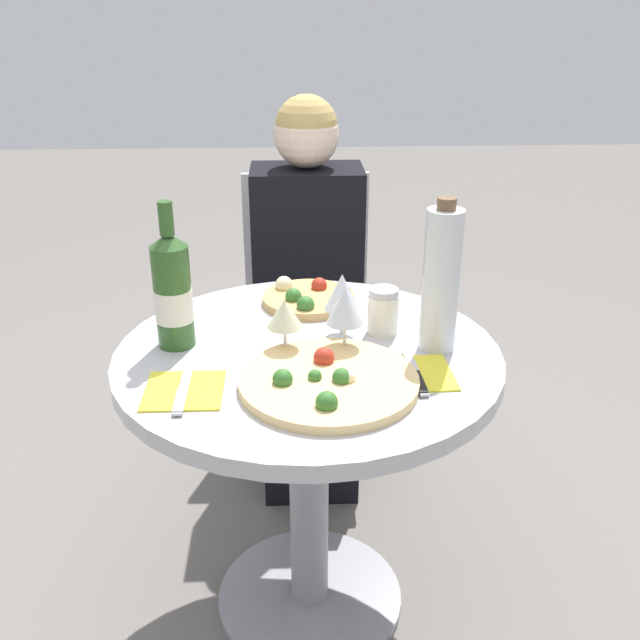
{
  "coord_description": "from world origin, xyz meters",
  "views": [
    {
      "loc": [
        -0.04,
        -1.36,
        1.41
      ],
      "look_at": [
        0.02,
        -0.06,
        0.81
      ],
      "focal_mm": 40.0,
      "sensor_mm": 36.0,
      "label": 1
    }
  ],
  "objects": [
    {
      "name": "ground_plane",
      "position": [
        0.0,
        0.0,
        0.0
      ],
      "size": [
        12.0,
        12.0,
        0.0
      ],
      "primitive_type": "plane",
      "color": "slate",
      "rests_on": "ground"
    },
    {
      "name": "dining_table",
      "position": [
        0.0,
        0.0,
        0.54
      ],
      "size": [
        0.83,
        0.83,
        0.71
      ],
      "color": "gray",
      "rests_on": "ground_plane"
    },
    {
      "name": "chair_behind_diner",
      "position": [
        0.02,
        0.77,
        0.43
      ],
      "size": [
        0.41,
        0.41,
        0.89
      ],
      "rotation": [
        0.0,
        0.0,
        3.14
      ],
      "color": "silver",
      "rests_on": "ground_plane"
    },
    {
      "name": "seated_diner",
      "position": [
        0.02,
        0.63,
        0.53
      ],
      "size": [
        0.33,
        0.44,
        1.16
      ],
      "rotation": [
        0.0,
        0.0,
        3.14
      ],
      "color": "black",
      "rests_on": "ground_plane"
    },
    {
      "name": "pizza_large",
      "position": [
        0.03,
        -0.16,
        0.73
      ],
      "size": [
        0.35,
        0.35,
        0.05
      ],
      "color": "#E5C17F",
      "rests_on": "dining_table"
    },
    {
      "name": "pizza_small_far",
      "position": [
        0.01,
        0.26,
        0.73
      ],
      "size": [
        0.23,
        0.23,
        0.05
      ],
      "color": "tan",
      "rests_on": "dining_table"
    },
    {
      "name": "wine_bottle",
      "position": [
        -0.28,
        0.04,
        0.84
      ],
      "size": [
        0.08,
        0.08,
        0.32
      ],
      "color": "#2D5623",
      "rests_on": "dining_table"
    },
    {
      "name": "tall_carafe",
      "position": [
        0.28,
        0.0,
        0.87
      ],
      "size": [
        0.08,
        0.08,
        0.33
      ],
      "color": "silver",
      "rests_on": "dining_table"
    },
    {
      "name": "sugar_shaker",
      "position": [
        0.17,
        0.08,
        0.77
      ],
      "size": [
        0.07,
        0.07,
        0.11
      ],
      "color": "silver",
      "rests_on": "dining_table"
    },
    {
      "name": "wine_glass_front_left",
      "position": [
        -0.05,
        -0.02,
        0.81
      ],
      "size": [
        0.07,
        0.07,
        0.13
      ],
      "color": "silver",
      "rests_on": "dining_table"
    },
    {
      "name": "wine_glass_front_right",
      "position": [
        0.08,
        -0.02,
        0.82
      ],
      "size": [
        0.08,
        0.08,
        0.15
      ],
      "color": "silver",
      "rests_on": "dining_table"
    },
    {
      "name": "wine_glass_back_right",
      "position": [
        0.08,
        0.07,
        0.82
      ],
      "size": [
        0.08,
        0.08,
        0.15
      ],
      "color": "silver",
      "rests_on": "dining_table"
    },
    {
      "name": "place_setting_left",
      "position": [
        -0.24,
        -0.17,
        0.72
      ],
      "size": [
        0.15,
        0.19,
        0.01
      ],
      "color": "yellow",
      "rests_on": "dining_table"
    },
    {
      "name": "place_setting_right",
      "position": [
        0.21,
        -0.12,
        0.72
      ],
      "size": [
        0.16,
        0.19,
        0.01
      ],
      "color": "yellow",
      "rests_on": "dining_table"
    }
  ]
}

